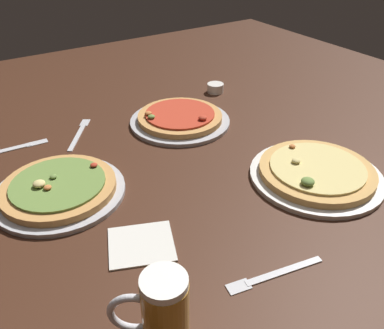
{
  "coord_description": "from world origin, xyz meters",
  "views": [
    {
      "loc": [
        -0.48,
        -0.74,
        0.59
      ],
      "look_at": [
        0.0,
        0.0,
        0.02
      ],
      "focal_mm": 37.86,
      "sensor_mm": 36.0,
      "label": 1
    }
  ],
  "objects_px": {
    "pizza_plate_near": "(316,173)",
    "fork_spare": "(273,274)",
    "fork_left": "(79,133)",
    "pizza_plate_side": "(180,119)",
    "beer_mug_dark": "(162,311)",
    "knife_right": "(7,150)",
    "napkin_folded": "(141,244)",
    "pizza_plate_far": "(59,189)",
    "ramekin_sauce": "(215,88)"
  },
  "relations": [
    {
      "from": "fork_left",
      "to": "pizza_plate_near",
      "type": "bearing_deg",
      "value": -52.6
    },
    {
      "from": "fork_spare",
      "to": "knife_right",
      "type": "bearing_deg",
      "value": 113.0
    },
    {
      "from": "knife_right",
      "to": "ramekin_sauce",
      "type": "bearing_deg",
      "value": 1.83
    },
    {
      "from": "pizza_plate_far",
      "to": "napkin_folded",
      "type": "height_order",
      "value": "pizza_plate_far"
    },
    {
      "from": "knife_right",
      "to": "pizza_plate_side",
      "type": "bearing_deg",
      "value": -13.59
    },
    {
      "from": "pizza_plate_far",
      "to": "beer_mug_dark",
      "type": "bearing_deg",
      "value": -87.63
    },
    {
      "from": "ramekin_sauce",
      "to": "napkin_folded",
      "type": "xyz_separation_m",
      "value": [
        -0.59,
        -0.57,
        -0.01
      ]
    },
    {
      "from": "pizza_plate_near",
      "to": "ramekin_sauce",
      "type": "bearing_deg",
      "value": 79.26
    },
    {
      "from": "ramekin_sauce",
      "to": "knife_right",
      "type": "bearing_deg",
      "value": -178.17
    },
    {
      "from": "knife_right",
      "to": "pizza_plate_far",
      "type": "bearing_deg",
      "value": -77.79
    },
    {
      "from": "pizza_plate_near",
      "to": "pizza_plate_side",
      "type": "relative_size",
      "value": 1.06
    },
    {
      "from": "pizza_plate_near",
      "to": "fork_left",
      "type": "relative_size",
      "value": 1.89
    },
    {
      "from": "pizza_plate_near",
      "to": "fork_spare",
      "type": "bearing_deg",
      "value": -149.6
    },
    {
      "from": "pizza_plate_far",
      "to": "beer_mug_dark",
      "type": "xyz_separation_m",
      "value": [
        0.02,
        -0.47,
        0.05
      ]
    },
    {
      "from": "pizza_plate_near",
      "to": "fork_spare",
      "type": "distance_m",
      "value": 0.36
    },
    {
      "from": "beer_mug_dark",
      "to": "napkin_folded",
      "type": "height_order",
      "value": "beer_mug_dark"
    },
    {
      "from": "fork_left",
      "to": "fork_spare",
      "type": "height_order",
      "value": "same"
    },
    {
      "from": "beer_mug_dark",
      "to": "fork_left",
      "type": "height_order",
      "value": "beer_mug_dark"
    },
    {
      "from": "ramekin_sauce",
      "to": "napkin_folded",
      "type": "height_order",
      "value": "ramekin_sauce"
    },
    {
      "from": "napkin_folded",
      "to": "knife_right",
      "type": "xyz_separation_m",
      "value": [
        -0.15,
        0.54,
        -0.0
      ]
    },
    {
      "from": "ramekin_sauce",
      "to": "fork_left",
      "type": "bearing_deg",
      "value": -175.8
    },
    {
      "from": "beer_mug_dark",
      "to": "ramekin_sauce",
      "type": "bearing_deg",
      "value": 49.72
    },
    {
      "from": "fork_left",
      "to": "knife_right",
      "type": "distance_m",
      "value": 0.21
    },
    {
      "from": "beer_mug_dark",
      "to": "napkin_folded",
      "type": "bearing_deg",
      "value": 72.52
    },
    {
      "from": "beer_mug_dark",
      "to": "ramekin_sauce",
      "type": "height_order",
      "value": "beer_mug_dark"
    },
    {
      "from": "napkin_folded",
      "to": "fork_left",
      "type": "height_order",
      "value": "napkin_folded"
    },
    {
      "from": "knife_right",
      "to": "pizza_plate_near",
      "type": "bearing_deg",
      "value": -42.17
    },
    {
      "from": "pizza_plate_far",
      "to": "fork_left",
      "type": "bearing_deg",
      "value": 61.91
    },
    {
      "from": "fork_left",
      "to": "fork_spare",
      "type": "distance_m",
      "value": 0.74
    },
    {
      "from": "pizza_plate_side",
      "to": "pizza_plate_far",
      "type": "bearing_deg",
      "value": -159.46
    },
    {
      "from": "pizza_plate_far",
      "to": "napkin_folded",
      "type": "distance_m",
      "value": 0.27
    },
    {
      "from": "beer_mug_dark",
      "to": "fork_spare",
      "type": "distance_m",
      "value": 0.25
    },
    {
      "from": "pizza_plate_side",
      "to": "napkin_folded",
      "type": "relative_size",
      "value": 2.39
    },
    {
      "from": "pizza_plate_near",
      "to": "fork_left",
      "type": "height_order",
      "value": "pizza_plate_near"
    },
    {
      "from": "pizza_plate_near",
      "to": "napkin_folded",
      "type": "xyz_separation_m",
      "value": [
        -0.48,
        0.02,
        -0.01
      ]
    },
    {
      "from": "pizza_plate_side",
      "to": "fork_left",
      "type": "xyz_separation_m",
      "value": [
        -0.29,
        0.1,
        -0.01
      ]
    },
    {
      "from": "napkin_folded",
      "to": "fork_spare",
      "type": "xyz_separation_m",
      "value": [
        0.17,
        -0.21,
        -0.0
      ]
    },
    {
      "from": "ramekin_sauce",
      "to": "fork_spare",
      "type": "xyz_separation_m",
      "value": [
        -0.42,
        -0.77,
        -0.01
      ]
    },
    {
      "from": "knife_right",
      "to": "fork_spare",
      "type": "bearing_deg",
      "value": -67.0
    },
    {
      "from": "beer_mug_dark",
      "to": "knife_right",
      "type": "height_order",
      "value": "beer_mug_dark"
    },
    {
      "from": "fork_spare",
      "to": "beer_mug_dark",
      "type": "bearing_deg",
      "value": -179.05
    },
    {
      "from": "pizza_plate_near",
      "to": "knife_right",
      "type": "distance_m",
      "value": 0.85
    },
    {
      "from": "pizza_plate_near",
      "to": "fork_spare",
      "type": "xyz_separation_m",
      "value": [
        -0.31,
        -0.18,
        -0.01
      ]
    },
    {
      "from": "pizza_plate_near",
      "to": "beer_mug_dark",
      "type": "xyz_separation_m",
      "value": [
        -0.55,
        -0.19,
        0.05
      ]
    },
    {
      "from": "napkin_folded",
      "to": "fork_left",
      "type": "bearing_deg",
      "value": 83.76
    },
    {
      "from": "pizza_plate_side",
      "to": "fork_spare",
      "type": "height_order",
      "value": "pizza_plate_side"
    },
    {
      "from": "pizza_plate_side",
      "to": "beer_mug_dark",
      "type": "bearing_deg",
      "value": -123.41
    },
    {
      "from": "napkin_folded",
      "to": "fork_left",
      "type": "distance_m",
      "value": 0.53
    },
    {
      "from": "fork_left",
      "to": "pizza_plate_side",
      "type": "bearing_deg",
      "value": -19.65
    },
    {
      "from": "fork_left",
      "to": "knife_right",
      "type": "relative_size",
      "value": 0.77
    }
  ]
}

